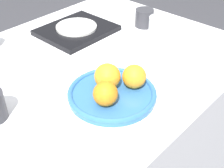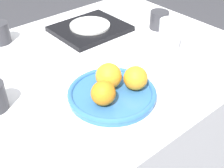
{
  "view_description": "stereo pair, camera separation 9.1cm",
  "coord_description": "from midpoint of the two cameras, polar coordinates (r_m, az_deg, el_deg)",
  "views": [
    {
      "loc": [
        -0.63,
        -0.7,
        1.3
      ],
      "look_at": [
        -0.08,
        -0.2,
        0.77
      ],
      "focal_mm": 50.0,
      "sensor_mm": 36.0,
      "label": 1
    },
    {
      "loc": [
        -0.57,
        -0.76,
        1.3
      ],
      "look_at": [
        -0.08,
        -0.2,
        0.77
      ],
      "focal_mm": 50.0,
      "sensor_mm": 36.0,
      "label": 2
    }
  ],
  "objects": [
    {
      "name": "table",
      "position": [
        1.34,
        -0.98,
        -9.25
      ],
      "size": [
        1.15,
        0.88,
        0.72
      ],
      "color": "white",
      "rests_on": "ground_plane"
    },
    {
      "name": "fruit_platter",
      "position": [
        0.93,
        2.79,
        -1.94
      ],
      "size": [
        0.27,
        0.27,
        0.03
      ],
      "color": "#336BAD",
      "rests_on": "table"
    },
    {
      "name": "orange_0",
      "position": [
        0.93,
        2.17,
        1.36
      ],
      "size": [
        0.08,
        0.08,
        0.08
      ],
      "color": "orange",
      "rests_on": "fruit_platter"
    },
    {
      "name": "orange_1",
      "position": [
        0.87,
        1.38,
        -1.81
      ],
      "size": [
        0.07,
        0.07,
        0.07
      ],
      "color": "orange",
      "rests_on": "fruit_platter"
    },
    {
      "name": "orange_2",
      "position": [
        0.94,
        7.11,
        0.98
      ],
      "size": [
        0.07,
        0.07,
        0.07
      ],
      "color": "orange",
      "rests_on": "fruit_platter"
    },
    {
      "name": "water_glass",
      "position": [
        1.16,
        12.65,
        8.34
      ],
      "size": [
        0.08,
        0.08,
        0.13
      ],
      "color": "silver",
      "rests_on": "table"
    },
    {
      "name": "serving_tray",
      "position": [
        1.32,
        -2.05,
        10.02
      ],
      "size": [
        0.29,
        0.24,
        0.02
      ],
      "color": "black",
      "rests_on": "table"
    },
    {
      "name": "side_plate",
      "position": [
        1.32,
        -2.06,
        10.61
      ],
      "size": [
        0.17,
        0.17,
        0.01
      ],
      "color": "silver",
      "rests_on": "serving_tray"
    },
    {
      "name": "cup_2",
      "position": [
        1.36,
        10.55,
        11.4
      ],
      "size": [
        0.08,
        0.08,
        0.07
      ],
      "color": "#333338",
      "rests_on": "table"
    }
  ]
}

